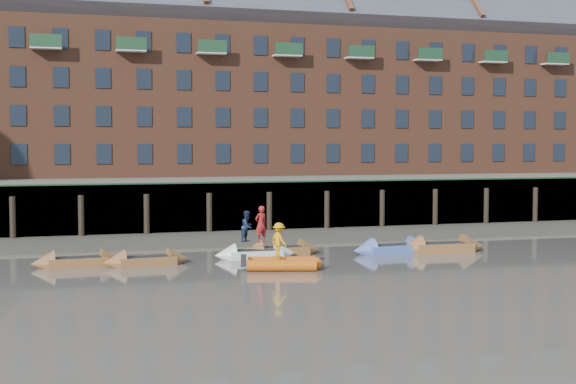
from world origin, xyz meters
name	(u,v)px	position (x,y,z in m)	size (l,w,h in m)	color
ground	(362,292)	(0.00, 0.00, 0.00)	(220.00, 220.00, 0.00)	#5F5951
foreshore	(253,239)	(0.00, 18.00, 0.00)	(110.00, 8.00, 0.50)	#3D382F
mud_band	(267,246)	(0.00, 14.60, 0.00)	(110.00, 1.60, 0.10)	#4C4336
river_wall	(238,207)	(0.00, 22.38, 1.59)	(110.00, 1.23, 3.30)	#2D2A26
bank_terrace	(202,194)	(0.00, 36.00, 1.60)	(110.00, 28.00, 3.20)	#5E594D
apartment_terrace	(199,58)	(0.00, 36.99, 12.82)	(80.60, 15.56, 20.98)	brown
rowboat_1	(78,262)	(-10.50, 9.78, 0.22)	(4.36, 1.57, 1.24)	brown
rowboat_2	(147,261)	(-7.35, 9.22, 0.21)	(4.28, 1.67, 1.21)	brown
rowboat_3	(255,254)	(-1.83, 10.02, 0.21)	(4.19, 1.33, 1.21)	silver
rowboat_4	(281,251)	(-0.27, 10.78, 0.22)	(4.39, 1.49, 1.26)	brown
rowboat_5	(392,249)	(5.56, 9.83, 0.23)	(4.63, 1.73, 1.31)	#465EAF
rowboat_6	(442,247)	(8.32, 9.53, 0.25)	(4.94, 1.63, 1.42)	brown
rib_tender	(285,264)	(-1.37, 6.21, 0.26)	(3.55, 2.38, 0.60)	#C95610
person_rower_a	(261,224)	(-1.55, 9.93, 1.73)	(0.67, 0.44, 1.84)	maroon
person_rower_b	(247,226)	(-2.18, 10.29, 1.61)	(0.77, 0.60, 1.59)	#19233F
person_rib_crew	(279,240)	(-1.61, 6.33, 1.36)	(1.03, 0.59, 1.60)	orange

